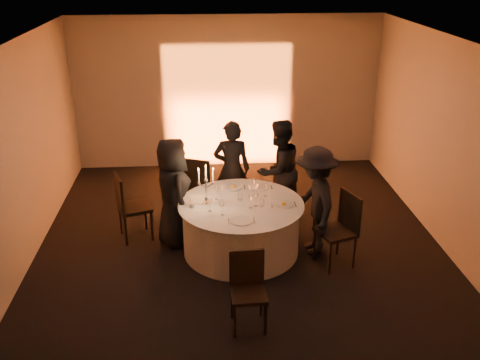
{
  "coord_description": "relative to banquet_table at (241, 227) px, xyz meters",
  "views": [
    {
      "loc": [
        -0.53,
        -6.83,
        4.08
      ],
      "look_at": [
        0.0,
        0.2,
        1.05
      ],
      "focal_mm": 40.0,
      "sensor_mm": 36.0,
      "label": 1
    }
  ],
  "objects": [
    {
      "name": "guest_left",
      "position": [
        -0.97,
        0.34,
        0.44
      ],
      "size": [
        0.76,
        0.94,
        1.65
      ],
      "primitive_type": "imported",
      "rotation": [
        0.0,
        0.0,
        1.91
      ],
      "color": "black",
      "rests_on": "floor"
    },
    {
      "name": "guest_right",
      "position": [
        1.05,
        -0.07,
        0.42
      ],
      "size": [
        0.67,
        1.08,
        1.61
      ],
      "primitive_type": "imported",
      "rotation": [
        0.0,
        0.0,
        -1.5
      ],
      "color": "black",
      "rests_on": "floor"
    },
    {
      "name": "plate_front",
      "position": [
        -0.04,
        -0.54,
        0.39
      ],
      "size": [
        0.36,
        0.3,
        0.01
      ],
      "color": "white",
      "rests_on": "banquet_table"
    },
    {
      "name": "wine_glass_g",
      "position": [
        0.13,
        -0.15,
        0.52
      ],
      "size": [
        0.07,
        0.07,
        0.19
      ],
      "color": "white",
      "rests_on": "banquet_table"
    },
    {
      "name": "plate_back_right",
      "position": [
        0.34,
        0.53,
        0.39
      ],
      "size": [
        0.35,
        0.28,
        0.01
      ],
      "color": "white",
      "rests_on": "banquet_table"
    },
    {
      "name": "ceiling",
      "position": [
        0.0,
        0.0,
        2.62
      ],
      "size": [
        7.0,
        7.0,
        0.0
      ],
      "primitive_type": "plane",
      "rotation": [
        3.14,
        0.0,
        0.0
      ],
      "color": "white",
      "rests_on": "wall_back"
    },
    {
      "name": "guest_back_right",
      "position": [
        0.68,
        1.03,
        0.45
      ],
      "size": [
        1.03,
        0.98,
        1.68
      ],
      "primitive_type": "imported",
      "rotation": [
        0.0,
        0.0,
        -2.56
      ],
      "color": "black",
      "rests_on": "floor"
    },
    {
      "name": "wall_front",
      "position": [
        0.0,
        -3.5,
        1.12
      ],
      "size": [
        7.0,
        0.0,
        7.0
      ],
      "primitive_type": "plane",
      "rotation": [
        -1.57,
        0.0,
        0.0
      ],
      "color": "#B4AEA7",
      "rests_on": "floor"
    },
    {
      "name": "coffee_cup",
      "position": [
        -0.69,
        -0.05,
        0.42
      ],
      "size": [
        0.11,
        0.11,
        0.07
      ],
      "color": "white",
      "rests_on": "banquet_table"
    },
    {
      "name": "wine_glass_h",
      "position": [
        0.22,
        0.42,
        0.52
      ],
      "size": [
        0.07,
        0.07,
        0.19
      ],
      "color": "white",
      "rests_on": "banquet_table"
    },
    {
      "name": "plate_left",
      "position": [
        -0.55,
        0.16,
        0.39
      ],
      "size": [
        0.36,
        0.29,
        0.01
      ],
      "color": "white",
      "rests_on": "banquet_table"
    },
    {
      "name": "wine_glass_f",
      "position": [
        0.25,
        0.26,
        0.52
      ],
      "size": [
        0.07,
        0.07,
        0.19
      ],
      "color": "white",
      "rests_on": "banquet_table"
    },
    {
      "name": "banquet_table",
      "position": [
        0.0,
        0.0,
        0.0
      ],
      "size": [
        1.8,
        1.8,
        0.77
      ],
      "color": "black",
      "rests_on": "floor"
    },
    {
      "name": "tumbler_b",
      "position": [
        -0.0,
        0.13,
        0.43
      ],
      "size": [
        0.07,
        0.07,
        0.09
      ],
      "primitive_type": "cylinder",
      "color": "white",
      "rests_on": "banquet_table"
    },
    {
      "name": "wine_glass_d",
      "position": [
        0.2,
        -0.1,
        0.52
      ],
      "size": [
        0.07,
        0.07,
        0.19
      ],
      "color": "white",
      "rests_on": "banquet_table"
    },
    {
      "name": "chair_back_left",
      "position": [
        -0.58,
        1.32,
        0.17
      ],
      "size": [
        0.56,
        0.56,
        0.99
      ],
      "rotation": [
        0.0,
        0.0,
        2.76
      ],
      "color": "black",
      "rests_on": "floor"
    },
    {
      "name": "tumbler_c",
      "position": [
        -0.28,
        -0.05,
        0.43
      ],
      "size": [
        0.07,
        0.07,
        0.09
      ],
      "primitive_type": "cylinder",
      "color": "white",
      "rests_on": "banquet_table"
    },
    {
      "name": "chair_right",
      "position": [
        1.36,
        -0.44,
        0.22
      ],
      "size": [
        0.6,
        0.6,
        1.06
      ],
      "rotation": [
        0.0,
        0.0,
        -1.22
      ],
      "color": "black",
      "rests_on": "floor"
    },
    {
      "name": "guest_back_left",
      "position": [
        -0.06,
        1.18,
        0.44
      ],
      "size": [
        0.62,
        0.42,
        1.64
      ],
      "primitive_type": "imported",
      "rotation": [
        0.0,
        0.0,
        3.09
      ],
      "color": "black",
      "rests_on": "floor"
    },
    {
      "name": "wine_glass_e",
      "position": [
        -0.34,
        0.18,
        0.52
      ],
      "size": [
        0.07,
        0.07,
        0.19
      ],
      "color": "white",
      "rests_on": "banquet_table"
    },
    {
      "name": "wine_glass_c",
      "position": [
        0.38,
        0.22,
        0.52
      ],
      "size": [
        0.07,
        0.07,
        0.19
      ],
      "color": "white",
      "rests_on": "banquet_table"
    },
    {
      "name": "wine_glass_b",
      "position": [
        -0.45,
        -0.21,
        0.52
      ],
      "size": [
        0.07,
        0.07,
        0.19
      ],
      "color": "white",
      "rests_on": "banquet_table"
    },
    {
      "name": "wall_right",
      "position": [
        3.0,
        0.0,
        1.12
      ],
      "size": [
        0.0,
        7.0,
        7.0
      ],
      "primitive_type": "plane",
      "rotation": [
        1.57,
        0.0,
        -1.57
      ],
      "color": "#B4AEA7",
      "rests_on": "floor"
    },
    {
      "name": "chair_front",
      "position": [
        -0.05,
        -1.66,
        0.14
      ],
      "size": [
        0.42,
        0.42,
        0.93
      ],
      "rotation": [
        0.0,
        0.0,
        0.03
      ],
      "color": "black",
      "rests_on": "floor"
    },
    {
      "name": "wall_left",
      "position": [
        -3.0,
        0.0,
        1.12
      ],
      "size": [
        0.0,
        7.0,
        7.0
      ],
      "primitive_type": "plane",
      "rotation": [
        1.57,
        0.0,
        1.57
      ],
      "color": "#B4AEA7",
      "rests_on": "floor"
    },
    {
      "name": "wine_glass_a",
      "position": [
        -0.28,
        -0.34,
        0.52
      ],
      "size": [
        0.07,
        0.07,
        0.19
      ],
      "color": "white",
      "rests_on": "banquet_table"
    },
    {
      "name": "chair_back_right",
      "position": [
        0.73,
        1.12,
        0.16
      ],
      "size": [
        0.57,
        0.57,
        0.96
      ],
      "rotation": [
        0.0,
        0.0,
        -2.62
      ],
      "color": "black",
      "rests_on": "floor"
    },
    {
      "name": "tumbler_a",
      "position": [
        0.29,
        -0.1,
        0.43
      ],
      "size": [
        0.07,
        0.07,
        0.09
      ],
      "primitive_type": "cylinder",
      "color": "white",
      "rests_on": "banquet_table"
    },
    {
      "name": "plate_right",
      "position": [
        0.59,
        -0.1,
        0.4
      ],
      "size": [
        0.36,
        0.28,
        0.08
      ],
      "color": "white",
      "rests_on": "banquet_table"
    },
    {
      "name": "wall_back",
      "position": [
        0.0,
        3.5,
        1.12
      ],
      "size": [
        7.0,
        0.0,
        7.0
      ],
      "primitive_type": "plane",
      "rotation": [
        1.57,
        0.0,
        0.0
      ],
      "color": "#B4AEA7",
      "rests_on": "floor"
    },
    {
      "name": "candelabra",
      "position": [
        -0.49,
        0.04,
        0.59
      ],
      "size": [
        0.25,
        0.12,
        0.6
      ],
      "color": "silver",
      "rests_on": "banquet_table"
    },
    {
      "name": "chair_left",
      "position": [
        -1.66,
        0.5,
        0.21
      ],
      "size": [
        0.58,
        0.58,
        1.05
      ],
      "rotation": [
        0.0,
        0.0,
        1.9
      ],
      "color": "black",
      "rests_on": "floor"
    },
    {
      "name": "floor",
      "position": [
        0.0,
        0.0,
        -0.38
      ],
      "size": [
        7.0,
        7.0,
        0.0
      ],
      "primitive_type": "plane",
      "color": "black",
      "rests_on": "ground"
    },
    {
      "name": "plate_back_left",
      "position": [
        -0.08,
        0.55,
        0.4
      ],
      "size": [
        0.35,
        0.26,
        0.08
      ],
      "color": "white",
      "rests_on": "banquet_table"
    },
    {
      "name": "uplighter_fixture",
      "position": [
        0.0,
        3.2,
        -0.33
      ],
      "size": [
        0.25,
        0.12,
        0.1
      ],
      "primitive_type": "cube",
      "color": "black",
      "rests_on": "floor"
    }
  ]
}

